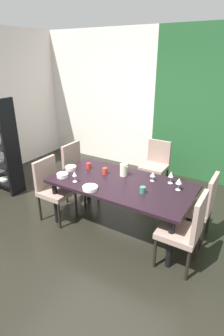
{
  "coord_description": "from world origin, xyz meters",
  "views": [
    {
      "loc": [
        1.87,
        -2.41,
        2.3
      ],
      "look_at": [
        0.13,
        0.45,
        0.85
      ],
      "focal_mm": 28.0,
      "sensor_mm": 36.0,
      "label": 1
    }
  ],
  "objects": [
    {
      "name": "chair_left_far",
      "position": [
        -0.67,
        0.67,
        0.54
      ],
      "size": [
        0.45,
        0.44,
        0.99
      ],
      "rotation": [
        0.0,
        0.0,
        -1.57
      ],
      "color": "gray",
      "rests_on": "ground_plane"
    },
    {
      "name": "chair_right_far",
      "position": [
        1.33,
        0.67,
        0.53
      ],
      "size": [
        0.44,
        0.44,
        0.94
      ],
      "rotation": [
        0.0,
        0.0,
        1.57
      ],
      "color": "gray",
      "rests_on": "ground_plane"
    },
    {
      "name": "pitcher_near_shelf",
      "position": [
        0.25,
        0.57,
        0.8
      ],
      "size": [
        0.12,
        0.1,
        0.18
      ],
      "color": "beige",
      "rests_on": "dining_table"
    },
    {
      "name": "serving_bowl_north",
      "position": [
        -0.53,
        0.35,
        0.74
      ],
      "size": [
        0.16,
        0.16,
        0.05
      ],
      "primitive_type": "cylinder",
      "color": "silver",
      "rests_on": "dining_table"
    },
    {
      "name": "wine_glass_south",
      "position": [
        1.05,
        0.56,
        0.84
      ],
      "size": [
        0.08,
        0.08,
        0.16
      ],
      "color": "silver",
      "rests_on": "dining_table"
    },
    {
      "name": "cup_center",
      "position": [
        -0.01,
        0.48,
        0.76
      ],
      "size": [
        0.07,
        0.07,
        0.09
      ],
      "primitive_type": "cylinder",
      "color": "red",
      "rests_on": "dining_table"
    },
    {
      "name": "chair_head_far",
      "position": [
        0.28,
        1.73,
        0.51
      ],
      "size": [
        0.44,
        0.45,
        0.9
      ],
      "rotation": [
        0.0,
        0.0,
        3.14
      ],
      "color": "gray",
      "rests_on": "ground_plane"
    },
    {
      "name": "chair_left_near",
      "position": [
        -0.66,
        0.07,
        0.52
      ],
      "size": [
        0.45,
        0.44,
        0.93
      ],
      "rotation": [
        0.0,
        0.0,
        -1.57
      ],
      "color": "gray",
      "rests_on": "ground_plane"
    },
    {
      "name": "serving_bowl_west",
      "position": [
        0.09,
        -0.02,
        0.74
      ],
      "size": [
        0.2,
        0.2,
        0.04
      ],
      "primitive_type": "cylinder",
      "color": "#EFE6D0",
      "rests_on": "dining_table"
    },
    {
      "name": "wine_glass_near_window",
      "position": [
        0.67,
        0.63,
        0.81
      ],
      "size": [
        0.07,
        0.07,
        0.13
      ],
      "color": "silver",
      "rests_on": "dining_table"
    },
    {
      "name": "back_panel_interior",
      "position": [
        -1.5,
        2.56,
        1.4
      ],
      "size": [
        2.72,
        0.1,
        2.81
      ],
      "primitive_type": "cube",
      "color": "silver",
      "rests_on": "ground_plane"
    },
    {
      "name": "serving_bowl_east",
      "position": [
        -0.46,
        0.08,
        0.74
      ],
      "size": [
        0.16,
        0.16,
        0.05
      ],
      "primitive_type": "cylinder",
      "color": "silver",
      "rests_on": "dining_table"
    },
    {
      "name": "dining_table",
      "position": [
        0.33,
        0.37,
        0.64
      ],
      "size": [
        1.93,
        0.99,
        0.71
      ],
      "color": "black",
      "rests_on": "ground_plane"
    },
    {
      "name": "cup_front",
      "position": [
        0.7,
        0.25,
        0.76
      ],
      "size": [
        0.07,
        0.07,
        0.08
      ],
      "primitive_type": "cylinder",
      "color": "#33725C",
      "rests_on": "dining_table"
    },
    {
      "name": "cup_right",
      "position": [
        -0.33,
        0.52,
        0.76
      ],
      "size": [
        0.07,
        0.07,
        0.08
      ],
      "primitive_type": "cylinder",
      "color": "red",
      "rests_on": "dining_table"
    },
    {
      "name": "wine_glass_corner",
      "position": [
        0.9,
        0.69,
        0.84
      ],
      "size": [
        0.07,
        0.07,
        0.17
      ],
      "color": "silver",
      "rests_on": "dining_table"
    },
    {
      "name": "wine_glass_left",
      "position": [
        -0.22,
        0.06,
        0.82
      ],
      "size": [
        0.06,
        0.06,
        0.15
      ],
      "color": "silver",
      "rests_on": "dining_table"
    },
    {
      "name": "ground_plane",
      "position": [
        0.0,
        0.0,
        -0.01
      ],
      "size": [
        5.73,
        5.22,
        0.02
      ],
      "primitive_type": "cube",
      "color": "black"
    },
    {
      "name": "chair_right_near",
      "position": [
        1.33,
        0.07,
        0.53
      ],
      "size": [
        0.44,
        0.44,
        0.96
      ],
      "rotation": [
        0.0,
        0.0,
        1.57
      ],
      "color": "gray",
      "rests_on": "ground_plane"
    }
  ]
}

